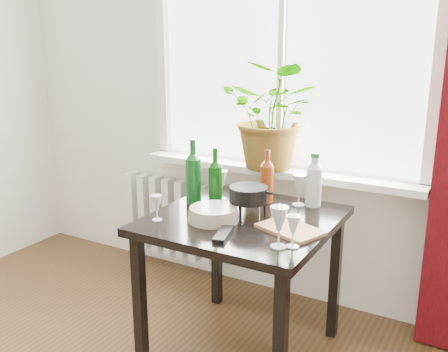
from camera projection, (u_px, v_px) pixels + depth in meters
The scene contains 18 objects.
window at pixel (284, 34), 2.80m from camera, with size 1.72×0.08×1.62m.
windowsill at pixel (275, 170), 2.95m from camera, with size 1.72×0.20×0.04m.
radiator at pixel (176, 218), 3.45m from camera, with size 0.80×0.10×0.55m.
table at pixel (243, 234), 2.44m from camera, with size 0.85×0.85×0.74m.
potted_plant at pixel (274, 116), 2.83m from camera, with size 0.55×0.48×0.62m, color #247C21.
wine_bottle_left at pixel (193, 171), 2.58m from camera, with size 0.08×0.08×0.35m, color #0D4516, non-canonical shape.
wine_bottle_right at pixel (215, 176), 2.56m from camera, with size 0.07×0.07×0.30m, color #0B3C0C, non-canonical shape.
bottle_amber at pixel (267, 176), 2.60m from camera, with size 0.07×0.07×0.29m, color maroon, non-canonical shape.
cleaning_bottle at pixel (314, 180), 2.54m from camera, with size 0.08×0.08×0.28m, color silver, non-canonical shape.
wineglass_front_right at pixel (279, 227), 2.04m from camera, with size 0.08×0.08×0.18m, color #B8BCC6, non-canonical shape.
wineglass_far_right at pixel (293, 231), 2.04m from camera, with size 0.06×0.06×0.14m, color silver, non-canonical shape.
wineglass_back_center at pixel (299, 190), 2.56m from camera, with size 0.07×0.07×0.17m, color silver, non-canonical shape.
wineglass_back_left at pixel (221, 185), 2.66m from camera, with size 0.07×0.07×0.16m, color silver, non-canonical shape.
wineglass_front_left at pixel (157, 208), 2.35m from camera, with size 0.05×0.05×0.13m, color silver, non-canonical shape.
plate_stack at pixel (213, 214), 2.36m from camera, with size 0.24×0.24×0.07m, color #B8B298.
fondue_pot at pixel (249, 201), 2.42m from camera, with size 0.22×0.19×0.15m, color black, non-canonical shape.
tv_remote at pixel (223, 234), 2.17m from camera, with size 0.05×0.18×0.02m, color black.
cutting_board at pixel (290, 229), 2.23m from camera, with size 0.28×0.18×0.02m, color #A26F49.
Camera 1 is at (1.15, -0.48, 1.57)m, focal length 40.00 mm.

